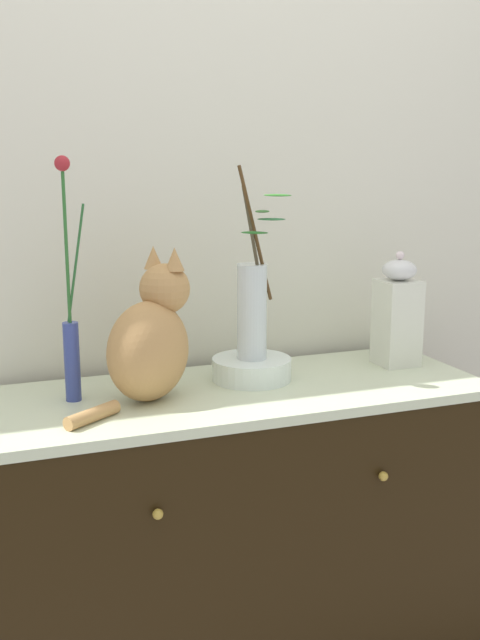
% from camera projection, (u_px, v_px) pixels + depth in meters
% --- Properties ---
extents(wall_back, '(4.40, 0.08, 2.60)m').
position_uv_depth(wall_back, '(202.00, 201.00, 2.05)').
color(wall_back, silver).
rests_on(wall_back, ground_plane).
extents(sideboard, '(1.29, 0.50, 0.84)m').
position_uv_depth(sideboard, '(240.00, 536.00, 1.94)').
color(sideboard, black).
rests_on(sideboard, ground_plane).
extents(cat_sitting, '(0.37, 0.30, 0.37)m').
position_uv_depth(cat_sitting, '(151.00, 339.00, 1.74)').
color(cat_sitting, tan).
rests_on(cat_sitting, sideboard).
extents(vase_slim_green, '(0.07, 0.04, 0.59)m').
position_uv_depth(vase_slim_green, '(71.00, 328.00, 1.72)').
color(vase_slim_green, '#364494').
rests_on(vase_slim_green, sideboard).
extents(bowl_porcelain, '(0.21, 0.21, 0.06)m').
position_uv_depth(bowl_porcelain, '(252.00, 369.00, 1.93)').
color(bowl_porcelain, white).
rests_on(bowl_porcelain, sideboard).
extents(vase_glass_clear, '(0.12, 0.18, 0.51)m').
position_uv_depth(vase_glass_clear, '(252.00, 306.00, 1.89)').
color(vase_glass_clear, silver).
rests_on(vase_glass_clear, bowl_porcelain).
extents(jar_lidded_porcelain, '(0.11, 0.11, 0.33)m').
position_uv_depth(jar_lidded_porcelain, '(397.00, 314.00, 2.05)').
color(jar_lidded_porcelain, silver).
rests_on(jar_lidded_porcelain, sideboard).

